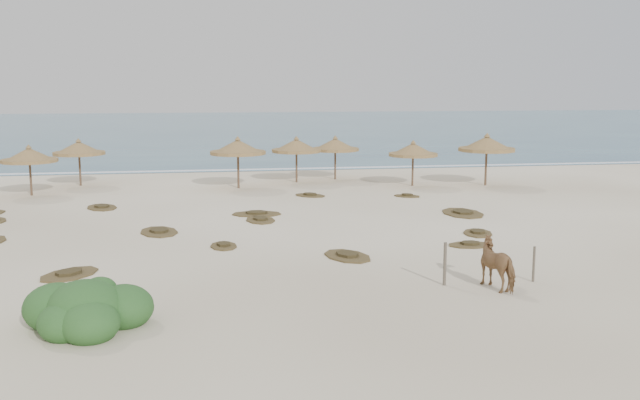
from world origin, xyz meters
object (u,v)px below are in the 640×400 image
at_px(palapa_1, 29,156).
at_px(palapa_0, 79,149).
at_px(bush, 87,310).
at_px(horse, 500,264).

bearing_deg(palapa_1, palapa_0, 59.47).
bearing_deg(bush, horse, 8.71).
xyz_separation_m(palapa_1, horse, (18.51, -21.30, -1.45)).
relative_size(palapa_0, horse, 2.05).
xyz_separation_m(horse, bush, (-11.90, -1.82, -0.28)).
distance_m(palapa_0, palapa_1, 4.06).
height_order(palapa_0, palapa_1, palapa_0).
xyz_separation_m(palapa_0, horse, (16.45, -24.80, -1.49)).
bearing_deg(palapa_0, palapa_1, -120.53).
relative_size(horse, bush, 0.55).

